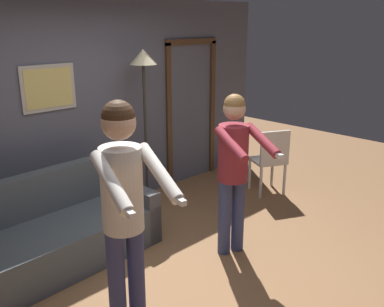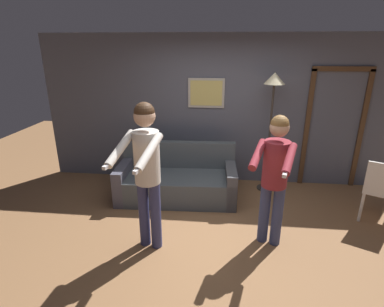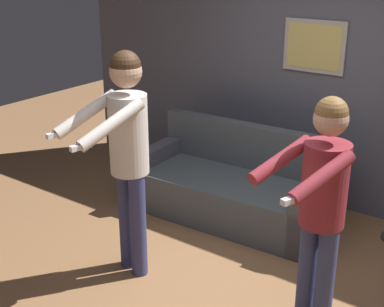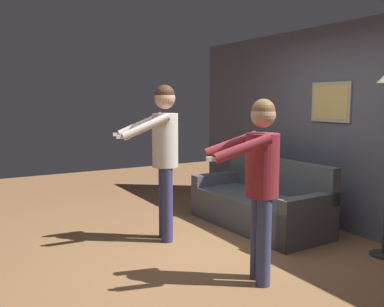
% 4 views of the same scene
% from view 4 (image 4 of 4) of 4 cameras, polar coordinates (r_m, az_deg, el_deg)
% --- Properties ---
extents(ground_plane, '(12.00, 12.00, 0.00)m').
position_cam_4_polar(ground_plane, '(4.61, 3.63, -13.85)').
color(ground_plane, '#8E633F').
extents(back_wall_assembly, '(6.40, 0.10, 2.60)m').
position_cam_4_polar(back_wall_assembly, '(5.59, 20.56, 3.16)').
color(back_wall_assembly, '#525664').
rests_on(back_wall_assembly, ground_plane).
extents(couch, '(1.93, 0.93, 0.87)m').
position_cam_4_polar(couch, '(5.69, 9.09, -6.85)').
color(couch, '#4A5257').
rests_on(couch, ground_plane).
extents(person_standing_left, '(0.54, 0.76, 1.82)m').
position_cam_4_polar(person_standing_left, '(4.95, -3.82, 1.03)').
color(person_standing_left, navy).
rests_on(person_standing_left, ground_plane).
extents(person_standing_right, '(0.57, 0.73, 1.66)m').
position_cam_4_polar(person_standing_right, '(3.84, 9.05, -2.67)').
color(person_standing_right, '#3A4472').
rests_on(person_standing_right, ground_plane).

